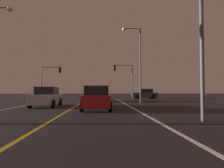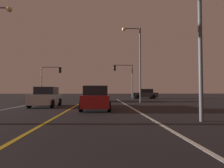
{
  "view_description": "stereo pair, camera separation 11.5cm",
  "coord_description": "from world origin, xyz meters",
  "px_view_note": "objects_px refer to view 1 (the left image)",
  "views": [
    {
      "loc": [
        2.28,
        0.93,
        1.35
      ],
      "look_at": [
        3.83,
        29.41,
        2.37
      ],
      "focal_mm": 31.22,
      "sensor_mm": 36.0,
      "label": 1
    },
    {
      "loc": [
        2.4,
        0.93,
        1.35
      ],
      "look_at": [
        3.83,
        29.41,
        2.37
      ],
      "focal_mm": 31.22,
      "sensor_mm": 36.0,
      "label": 2
    }
  ],
  "objects_px": {
    "traffic_light_near_right": "(123,74)",
    "street_lamp_right_near": "(191,16)",
    "street_lamp_right_far": "(136,55)",
    "car_oncoming": "(46,97)",
    "car_crossing_side": "(145,94)",
    "car_lead_same_lane": "(97,98)",
    "traffic_light_near_left": "(51,75)",
    "car_ahead_far": "(100,95)"
  },
  "relations": [
    {
      "from": "car_oncoming",
      "to": "car_crossing_side",
      "type": "relative_size",
      "value": 1.0
    },
    {
      "from": "car_crossing_side",
      "to": "street_lamp_right_far",
      "type": "xyz_separation_m",
      "value": [
        -3.51,
        -11.28,
        4.68
      ]
    },
    {
      "from": "car_crossing_side",
      "to": "car_oncoming",
      "type": "bearing_deg",
      "value": 53.29
    },
    {
      "from": "car_lead_same_lane",
      "to": "traffic_light_near_right",
      "type": "height_order",
      "value": "traffic_light_near_right"
    },
    {
      "from": "car_ahead_far",
      "to": "traffic_light_near_left",
      "type": "xyz_separation_m",
      "value": [
        -7.88,
        6.66,
        3.07
      ]
    },
    {
      "from": "traffic_light_near_left",
      "to": "street_lamp_right_near",
      "type": "height_order",
      "value": "street_lamp_right_near"
    },
    {
      "from": "car_lead_same_lane",
      "to": "street_lamp_right_near",
      "type": "height_order",
      "value": "street_lamp_right_near"
    },
    {
      "from": "car_oncoming",
      "to": "street_lamp_right_far",
      "type": "bearing_deg",
      "value": 120.65
    },
    {
      "from": "traffic_light_near_right",
      "to": "street_lamp_right_near",
      "type": "height_order",
      "value": "street_lamp_right_near"
    },
    {
      "from": "car_crossing_side",
      "to": "traffic_light_near_left",
      "type": "xyz_separation_m",
      "value": [
        -15.61,
        -1.95,
        3.07
      ]
    },
    {
      "from": "car_ahead_far",
      "to": "street_lamp_right_near",
      "type": "height_order",
      "value": "street_lamp_right_near"
    },
    {
      "from": "car_ahead_far",
      "to": "car_crossing_side",
      "type": "relative_size",
      "value": 1.0
    },
    {
      "from": "car_oncoming",
      "to": "car_crossing_side",
      "type": "height_order",
      "value": "same"
    },
    {
      "from": "car_lead_same_lane",
      "to": "traffic_light_near_left",
      "type": "bearing_deg",
      "value": 23.47
    },
    {
      "from": "car_crossing_side",
      "to": "car_ahead_far",
      "type": "bearing_deg",
      "value": 48.05
    },
    {
      "from": "car_oncoming",
      "to": "traffic_light_near_left",
      "type": "distance_m",
      "value": 15.22
    },
    {
      "from": "car_crossing_side",
      "to": "street_lamp_right_far",
      "type": "bearing_deg",
      "value": 72.72
    },
    {
      "from": "car_lead_same_lane",
      "to": "street_lamp_right_far",
      "type": "height_order",
      "value": "street_lamp_right_far"
    },
    {
      "from": "car_lead_same_lane",
      "to": "car_oncoming",
      "type": "distance_m",
      "value": 5.45
    },
    {
      "from": "car_lead_same_lane",
      "to": "street_lamp_right_far",
      "type": "xyz_separation_m",
      "value": [
        4.39,
        8.43,
        4.68
      ]
    },
    {
      "from": "traffic_light_near_right",
      "to": "street_lamp_right_near",
      "type": "bearing_deg",
      "value": 91.18
    },
    {
      "from": "car_oncoming",
      "to": "traffic_light_near_left",
      "type": "height_order",
      "value": "traffic_light_near_left"
    },
    {
      "from": "car_lead_same_lane",
      "to": "car_crossing_side",
      "type": "xyz_separation_m",
      "value": [
        7.9,
        19.71,
        0.0
      ]
    },
    {
      "from": "car_lead_same_lane",
      "to": "traffic_light_near_right",
      "type": "distance_m",
      "value": 18.5
    },
    {
      "from": "traffic_light_near_left",
      "to": "car_ahead_far",
      "type": "bearing_deg",
      "value": -40.2
    },
    {
      "from": "traffic_light_near_right",
      "to": "street_lamp_right_far",
      "type": "xyz_separation_m",
      "value": [
        0.48,
        -9.33,
        1.34
      ]
    },
    {
      "from": "traffic_light_near_right",
      "to": "street_lamp_right_near",
      "type": "distance_m",
      "value": 23.16
    },
    {
      "from": "car_oncoming",
      "to": "traffic_light_near_right",
      "type": "height_order",
      "value": "traffic_light_near_right"
    },
    {
      "from": "car_lead_same_lane",
      "to": "street_lamp_right_far",
      "type": "relative_size",
      "value": 0.49
    },
    {
      "from": "street_lamp_right_far",
      "to": "traffic_light_near_right",
      "type": "bearing_deg",
      "value": -87.03
    },
    {
      "from": "car_lead_same_lane",
      "to": "car_ahead_far",
      "type": "bearing_deg",
      "value": -0.85
    },
    {
      "from": "car_lead_same_lane",
      "to": "street_lamp_right_far",
      "type": "bearing_deg",
      "value": -27.5
    },
    {
      "from": "street_lamp_right_near",
      "to": "street_lamp_right_far",
      "type": "relative_size",
      "value": 0.84
    },
    {
      "from": "traffic_light_near_left",
      "to": "car_lead_same_lane",
      "type": "bearing_deg",
      "value": -66.53
    },
    {
      "from": "car_crossing_side",
      "to": "street_lamp_right_near",
      "type": "bearing_deg",
      "value": 82.02
    },
    {
      "from": "car_oncoming",
      "to": "street_lamp_right_near",
      "type": "distance_m",
      "value": 12.9
    },
    {
      "from": "car_ahead_far",
      "to": "car_crossing_side",
      "type": "height_order",
      "value": "same"
    },
    {
      "from": "car_ahead_far",
      "to": "street_lamp_right_far",
      "type": "distance_m",
      "value": 6.85
    },
    {
      "from": "car_oncoming",
      "to": "street_lamp_right_near",
      "type": "bearing_deg",
      "value": 45.53
    },
    {
      "from": "car_crossing_side",
      "to": "street_lamp_right_far",
      "type": "distance_m",
      "value": 12.71
    },
    {
      "from": "car_oncoming",
      "to": "traffic_light_near_right",
      "type": "bearing_deg",
      "value": 150.28
    },
    {
      "from": "car_ahead_far",
      "to": "street_lamp_right_near",
      "type": "distance_m",
      "value": 17.46
    }
  ]
}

